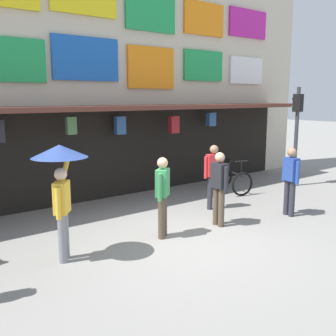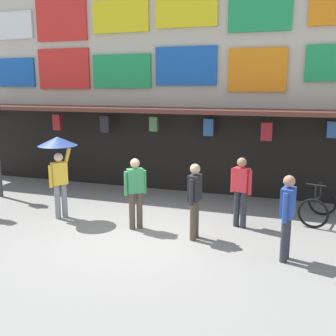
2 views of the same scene
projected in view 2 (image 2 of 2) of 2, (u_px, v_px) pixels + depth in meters
name	position (u px, v px, depth m)	size (l,w,h in m)	color
ground_plane	(136.00, 235.00, 8.82)	(80.00, 80.00, 0.00)	gray
shopfront	(191.00, 64.00, 12.25)	(18.00, 2.60, 8.00)	beige
bicycle_parked	(318.00, 206.00, 9.63)	(0.97, 1.30, 1.05)	black
pedestrian_with_umbrella	(58.00, 154.00, 9.64)	(0.96, 0.96, 2.08)	gray
pedestrian_in_white	(195.00, 197.00, 8.42)	(0.24, 0.53, 1.68)	brown
pedestrian_in_red	(135.00, 190.00, 9.02)	(0.44, 0.40, 1.68)	brown
pedestrian_in_green	(241.00, 187.00, 9.14)	(0.51, 0.44, 1.68)	#2D2D38
pedestrian_in_purple	(287.00, 213.00, 7.36)	(0.29, 0.52, 1.68)	#2D2D38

